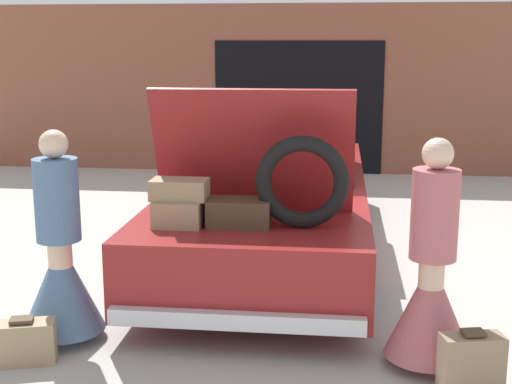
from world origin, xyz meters
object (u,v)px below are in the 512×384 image
at_px(person_right, 431,288).
at_px(suitcase_beside_left_person, 23,342).
at_px(person_left, 61,267).
at_px(car, 272,197).
at_px(suitcase_beside_right_person, 471,365).

height_order(person_right, suitcase_beside_left_person, person_right).
bearing_deg(person_right, suitcase_beside_left_person, 87.29).
relative_size(person_left, suitcase_beside_left_person, 3.32).
xyz_separation_m(car, person_left, (-1.33, -2.50, -0.02)).
bearing_deg(person_right, person_left, 78.21).
height_order(person_left, suitcase_beside_left_person, person_left).
xyz_separation_m(person_right, suitcase_beside_left_person, (-2.78, -0.29, -0.41)).
bearing_deg(suitcase_beside_left_person, suitcase_beside_right_person, -1.95).
relative_size(car, person_right, 3.40).
relative_size(person_left, person_right, 1.00).
height_order(suitcase_beside_left_person, suitcase_beside_right_person, suitcase_beside_right_person).
distance_m(person_right, suitcase_beside_left_person, 2.83).
distance_m(person_left, person_right, 2.66).
relative_size(car, suitcase_beside_right_person, 12.53).
bearing_deg(person_right, suitcase_beside_right_person, -159.47).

